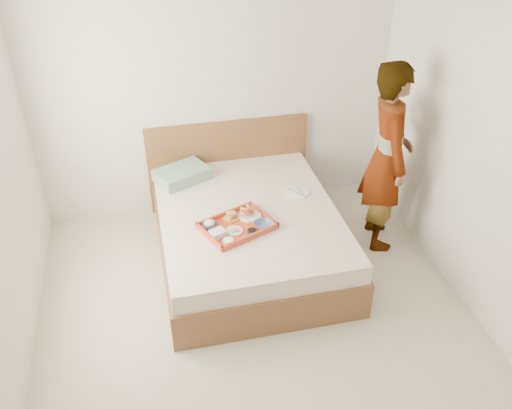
{
  "coord_description": "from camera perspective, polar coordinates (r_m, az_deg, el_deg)",
  "views": [
    {
      "loc": [
        -0.72,
        -2.9,
        3.23
      ],
      "look_at": [
        0.15,
        0.9,
        0.65
      ],
      "focal_mm": 38.08,
      "sensor_mm": 36.0,
      "label": 1
    }
  ],
  "objects": [
    {
      "name": "tray",
      "position": [
        4.58,
        -1.98,
        -2.22
      ],
      "size": [
        0.69,
        0.61,
        0.05
      ],
      "primitive_type": "cube",
      "rotation": [
        0.0,
        0.0,
        0.39
      ],
      "color": "red",
      "rests_on": "bed"
    },
    {
      "name": "prawn_plate",
      "position": [
        4.7,
        -0.66,
        -1.18
      ],
      "size": [
        0.26,
        0.26,
        0.01
      ],
      "primitive_type": "cylinder",
      "rotation": [
        0.0,
        0.0,
        0.39
      ],
      "color": "white",
      "rests_on": "tray"
    },
    {
      "name": "headboard",
      "position": [
        5.65,
        -2.94,
        4.3
      ],
      "size": [
        1.65,
        0.06,
        0.95
      ],
      "primitive_type": "cube",
      "color": "brown",
      "rests_on": "ground"
    },
    {
      "name": "ground",
      "position": [
        4.4,
        0.69,
        -13.75
      ],
      "size": [
        3.5,
        4.0,
        0.01
      ],
      "primitive_type": "cube",
      "color": "beige",
      "rests_on": "ground"
    },
    {
      "name": "cheese_round",
      "position": [
        4.4,
        -2.94,
        -3.85
      ],
      "size": [
        0.11,
        0.11,
        0.03
      ],
      "primitive_type": "cylinder",
      "rotation": [
        0.0,
        0.0,
        0.39
      ],
      "color": "white",
      "rests_on": "tray"
    },
    {
      "name": "wall_right",
      "position": [
        4.27,
        24.36,
        3.43
      ],
      "size": [
        0.01,
        4.0,
        2.6
      ],
      "primitive_type": "cube",
      "color": "silver",
      "rests_on": "ground"
    },
    {
      "name": "dinner_plate",
      "position": [
        5.07,
        4.33,
        1.3
      ],
      "size": [
        0.28,
        0.28,
        0.01
      ],
      "primitive_type": "cylinder",
      "rotation": [
        0.0,
        0.0,
        0.26
      ],
      "color": "white",
      "rests_on": "bed"
    },
    {
      "name": "person",
      "position": [
        5.02,
        13.61,
        4.8
      ],
      "size": [
        0.54,
        0.72,
        1.79
      ],
      "primitive_type": "imported",
      "rotation": [
        0.0,
        0.0,
        1.39
      ],
      "color": "silver",
      "rests_on": "ground"
    },
    {
      "name": "sauce_dish",
      "position": [
        4.5,
        -0.41,
        -2.88
      ],
      "size": [
        0.11,
        0.11,
        0.03
      ],
      "primitive_type": "cylinder",
      "rotation": [
        0.0,
        0.0,
        0.39
      ],
      "color": "black",
      "rests_on": "tray"
    },
    {
      "name": "bed",
      "position": [
        4.96,
        -0.82,
        -3.16
      ],
      "size": [
        1.65,
        2.0,
        0.53
      ],
      "primitive_type": "cube",
      "color": "brown",
      "rests_on": "ground"
    },
    {
      "name": "meat_plate",
      "position": [
        4.53,
        -2.29,
        -2.77
      ],
      "size": [
        0.19,
        0.19,
        0.01
      ],
      "primitive_type": "cylinder",
      "rotation": [
        0.0,
        0.0,
        0.39
      ],
      "color": "white",
      "rests_on": "tray"
    },
    {
      "name": "plastic_tub",
      "position": [
        4.47,
        -4.04,
        -3.03
      ],
      "size": [
        0.15,
        0.14,
        0.05
      ],
      "primitive_type": "cube",
      "rotation": [
        0.0,
        0.0,
        0.39
      ],
      "color": "silver",
      "rests_on": "tray"
    },
    {
      "name": "salad_bowl",
      "position": [
        4.58,
        -4.9,
        -2.16
      ],
      "size": [
        0.17,
        0.17,
        0.04
      ],
      "primitive_type": "imported",
      "rotation": [
        0.0,
        0.0,
        0.39
      ],
      "color": "navy",
      "rests_on": "tray"
    },
    {
      "name": "bread_plate",
      "position": [
        4.68,
        -2.66,
        -1.42
      ],
      "size": [
        0.18,
        0.18,
        0.01
      ],
      "primitive_type": "cylinder",
      "rotation": [
        0.0,
        0.0,
        0.39
      ],
      "color": "orange",
      "rests_on": "tray"
    },
    {
      "name": "pillow",
      "position": [
        5.28,
        -7.78,
        3.14
      ],
      "size": [
        0.58,
        0.5,
        0.12
      ],
      "primitive_type": "cube",
      "rotation": [
        0.0,
        0.0,
        0.44
      ],
      "color": "#88A78B",
      "rests_on": "bed"
    },
    {
      "name": "wall_back",
      "position": [
        5.31,
        -4.39,
        12.12
      ],
      "size": [
        3.5,
        0.01,
        2.6
      ],
      "primitive_type": "cube",
      "color": "silver",
      "rests_on": "ground"
    },
    {
      "name": "navy_bowl_big",
      "position": [
        4.57,
        0.83,
        -2.12
      ],
      "size": [
        0.21,
        0.21,
        0.04
      ],
      "primitive_type": "imported",
      "rotation": [
        0.0,
        0.0,
        0.39
      ],
      "color": "navy",
      "rests_on": "tray"
    }
  ]
}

